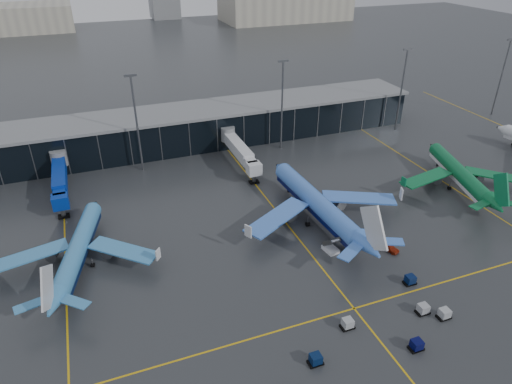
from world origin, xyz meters
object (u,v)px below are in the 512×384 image
object	(u,v)px
mobile_airstair	(331,248)
service_van_red	(389,247)
airliner_arkefly	(76,238)
airliner_klm_near	(317,192)
airliner_aer_lingus	(461,165)
baggage_carts	(394,320)

from	to	relation	value
mobile_airstair	service_van_red	distance (m)	11.58
airliner_arkefly	mobile_airstair	bearing A→B (deg)	-1.64
airliner_klm_near	airliner_aer_lingus	world-z (taller)	airliner_klm_near
airliner_klm_near	service_van_red	bearing A→B (deg)	-64.76
airliner_klm_near	service_van_red	size ratio (longest dim) A/B	10.25
airliner_arkefly	service_van_red	bearing A→B (deg)	-2.15
airliner_aer_lingus	airliner_klm_near	bearing A→B (deg)	-162.24
airliner_aer_lingus	baggage_carts	size ratio (longest dim) A/B	1.44
service_van_red	baggage_carts	bearing A→B (deg)	-143.01
airliner_arkefly	baggage_carts	size ratio (longest dim) A/B	1.39
baggage_carts	mobile_airstair	distance (m)	20.80
airliner_aer_lingus	mobile_airstair	distance (m)	44.60
airliner_aer_lingus	service_van_red	bearing A→B (deg)	-135.78
baggage_carts	service_van_red	world-z (taller)	baggage_carts
airliner_arkefly	mobile_airstair	world-z (taller)	airliner_arkefly
airliner_klm_near	baggage_carts	xyz separation A→B (m)	(-2.59, -32.64, -5.92)
airliner_arkefly	mobile_airstair	size ratio (longest dim) A/B	10.39
airliner_aer_lingus	baggage_carts	xyz separation A→B (m)	(-42.42, -33.49, -5.03)
airliner_arkefly	airliner_klm_near	distance (m)	48.82
airliner_klm_near	mobile_airstair	world-z (taller)	airliner_klm_near
airliner_arkefly	service_van_red	distance (m)	59.96
mobile_airstair	service_van_red	bearing A→B (deg)	-28.02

